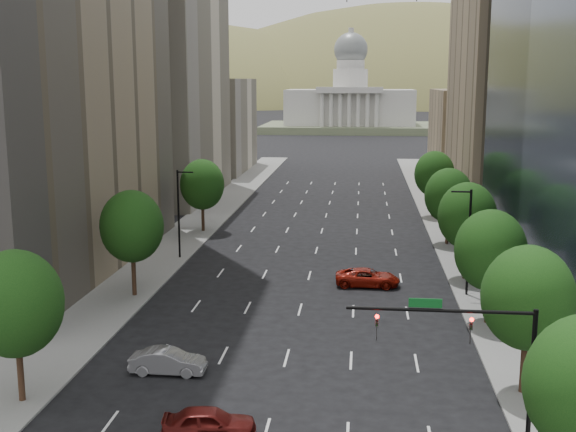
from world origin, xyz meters
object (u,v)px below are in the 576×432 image
(capitol, at_px, (350,107))
(car_red_far, at_px, (368,277))
(car_maroon, at_px, (209,423))
(car_silver, at_px, (168,361))
(traffic_signal, at_px, (481,344))

(capitol, height_order, car_red_far, capitol)
(car_maroon, height_order, car_silver, car_maroon)
(capitol, xyz_separation_m, car_silver, (-6.97, -212.91, -7.81))
(car_maroon, distance_m, car_silver, 8.75)
(car_silver, bearing_deg, traffic_signal, -111.34)
(car_maroon, xyz_separation_m, car_silver, (-4.21, 7.67, -0.04))
(car_silver, bearing_deg, car_red_far, -31.27)
(car_silver, xyz_separation_m, car_red_far, (12.28, 20.30, 0.01))
(car_maroon, bearing_deg, car_red_far, -23.45)
(traffic_signal, relative_size, car_red_far, 1.63)
(capitol, bearing_deg, traffic_signal, -87.26)
(car_maroon, relative_size, car_red_far, 0.85)
(car_silver, distance_m, car_red_far, 23.72)
(traffic_signal, distance_m, car_maroon, 14.02)
(car_maroon, bearing_deg, car_silver, 21.38)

